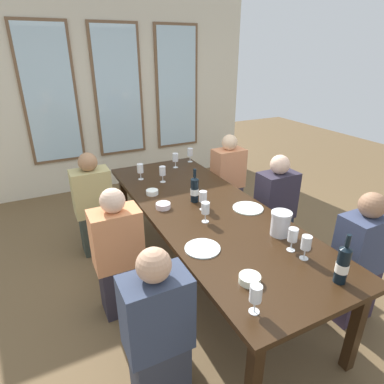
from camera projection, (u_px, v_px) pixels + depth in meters
The scene contains 26 objects.
ground_plane at pixel (205, 276), 3.18m from camera, with size 12.00×12.00×0.00m, color brown.
back_wall_with_windows at pixel (118, 91), 4.85m from camera, with size 4.22×0.10×2.90m.
dining_table at pixel (206, 215), 2.90m from camera, with size 1.02×2.79×0.74m.
white_plate_0 at pixel (248, 208), 2.88m from camera, with size 0.27×0.27×0.01m, color white.
white_plate_1 at pixel (202, 248), 2.30m from camera, with size 0.26×0.26×0.01m, color white.
metal_pitcher at pixel (281, 223), 2.44m from camera, with size 0.16×0.16×0.19m.
wine_bottle_0 at pixel (195, 189), 2.97m from camera, with size 0.08×0.08×0.32m.
wine_bottle_1 at pixel (343, 264), 1.93m from camera, with size 0.08×0.08×0.33m.
tasting_bowl_0 at pixel (250, 279), 1.97m from camera, with size 0.13×0.13×0.05m, color white.
tasting_bowl_1 at pixel (152, 192), 3.15m from camera, with size 0.12×0.12×0.05m, color white.
tasting_bowl_2 at pixel (163, 206), 2.88m from camera, with size 0.13×0.13×0.05m, color white.
wine_glass_0 at pixel (256, 295), 1.71m from camera, with size 0.07×0.07×0.17m.
wine_glass_1 at pixel (140, 169), 3.48m from camera, with size 0.07×0.07×0.17m.
wine_glass_2 at pixel (175, 158), 3.83m from camera, with size 0.07×0.07×0.17m.
wine_glass_3 at pixel (293, 235), 2.24m from camera, with size 0.07×0.07×0.17m.
wine_glass_4 at pixel (306, 243), 2.15m from camera, with size 0.07×0.07×0.17m.
wine_glass_5 at pixel (203, 197), 2.82m from camera, with size 0.07×0.07×0.17m.
wine_glass_6 at pixel (190, 152), 4.02m from camera, with size 0.07×0.07×0.17m.
wine_glass_7 at pixel (205, 208), 2.61m from camera, with size 0.07×0.07×0.17m.
wine_glass_8 at pixel (162, 172), 3.41m from camera, with size 0.07×0.07×0.17m.
seated_person_0 at pixel (158, 335), 1.88m from camera, with size 0.38×0.24×1.11m.
seated_person_1 at pixel (358, 262), 2.52m from camera, with size 0.38×0.24×1.11m.
seated_person_2 at pixel (94, 207), 3.40m from camera, with size 0.38×0.24×1.11m.
seated_person_3 at pixel (228, 181), 4.06m from camera, with size 0.38×0.24×1.11m.
seated_person_4 at pixel (118, 256), 2.59m from camera, with size 0.38×0.24×1.11m.
seated_person_5 at pixel (275, 210), 3.33m from camera, with size 0.38×0.24×1.11m.
Camera 1 is at (-1.26, -2.24, 2.04)m, focal length 30.43 mm.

